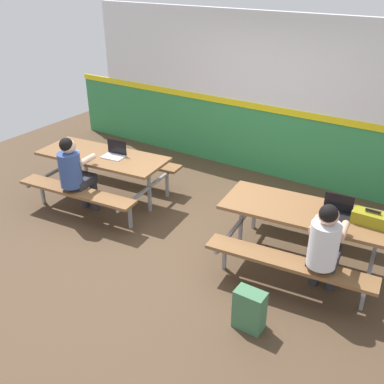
% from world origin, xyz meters
% --- Properties ---
extents(ground_plane, '(10.00, 10.00, 0.02)m').
position_xyz_m(ground_plane, '(0.00, 0.00, -0.01)').
color(ground_plane, '#4C3826').
extents(accent_backdrop, '(8.00, 0.14, 2.60)m').
position_xyz_m(accent_backdrop, '(0.00, 2.31, 1.25)').
color(accent_backdrop, '#338C4C').
rests_on(accent_backdrop, ground).
extents(picnic_table_left, '(2.00, 1.74, 0.74)m').
position_xyz_m(picnic_table_left, '(-1.54, 0.09, 0.58)').
color(picnic_table_left, brown).
rests_on(picnic_table_left, ground).
extents(picnic_table_right, '(2.00, 1.74, 0.74)m').
position_xyz_m(picnic_table_right, '(1.54, 0.17, 0.58)').
color(picnic_table_right, brown).
rests_on(picnic_table_right, ground).
extents(student_nearer, '(0.39, 0.54, 1.21)m').
position_xyz_m(student_nearer, '(-1.53, -0.47, 0.71)').
color(student_nearer, '#2D2D38').
rests_on(student_nearer, ground).
extents(student_further, '(0.39, 0.54, 1.21)m').
position_xyz_m(student_further, '(1.92, -0.35, 0.71)').
color(student_further, '#2D2D38').
rests_on(student_further, ground).
extents(laptop_silver, '(0.34, 0.25, 0.22)m').
position_xyz_m(laptop_silver, '(-1.35, 0.15, 0.79)').
color(laptop_silver, silver).
rests_on(laptop_silver, picnic_table_left).
extents(laptop_dark, '(0.34, 0.25, 0.22)m').
position_xyz_m(laptop_dark, '(1.85, 0.24, 0.79)').
color(laptop_dark, black).
rests_on(laptop_dark, picnic_table_right).
extents(toolbox_grey, '(0.40, 0.18, 0.18)m').
position_xyz_m(toolbox_grey, '(2.22, 0.25, 0.81)').
color(toolbox_grey, olive).
rests_on(toolbox_grey, picnic_table_right).
extents(backpack_dark, '(0.30, 0.22, 0.44)m').
position_xyz_m(backpack_dark, '(1.50, -1.12, 0.22)').
color(backpack_dark, '#3F724C').
rests_on(backpack_dark, ground).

